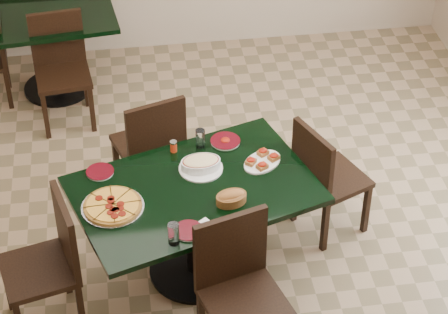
{
  "coord_description": "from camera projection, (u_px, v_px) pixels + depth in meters",
  "views": [
    {
      "loc": [
        -0.63,
        -4.51,
        4.38
      ],
      "look_at": [
        0.02,
        0.0,
        0.76
      ],
      "focal_mm": 70.0,
      "sensor_mm": 36.0,
      "label": 1
    }
  ],
  "objects": [
    {
      "name": "back_table",
      "position": [
        51.0,
        38.0,
        7.49
      ],
      "size": [
        1.19,
        0.92,
        0.75
      ],
      "rotation": [
        0.0,
        0.0,
        0.11
      ],
      "color": "black",
      "rests_on": "floor"
    },
    {
      "name": "side_plate_near",
      "position": [
        189.0,
        231.0,
        5.26
      ],
      "size": [
        0.19,
        0.19,
        0.02
      ],
      "rotation": [
        0.0,
        0.0,
        0.17
      ],
      "color": "white",
      "rests_on": "main_table"
    },
    {
      "name": "floor",
      "position": [
        222.0,
        240.0,
        6.29
      ],
      "size": [
        5.5,
        5.5,
        0.0
      ],
      "primitive_type": "plane",
      "color": "#8C6F51",
      "rests_on": "ground"
    },
    {
      "name": "back_chair_near",
      "position": [
        61.0,
        63.0,
        7.17
      ],
      "size": [
        0.49,
        0.49,
        0.94
      ],
      "rotation": [
        0.0,
        0.0,
        0.11
      ],
      "color": "black",
      "rests_on": "floor"
    },
    {
      "name": "water_glass_a",
      "position": [
        200.0,
        138.0,
        5.88
      ],
      "size": [
        0.06,
        0.06,
        0.14
      ],
      "primitive_type": "cylinder",
      "color": "silver",
      "rests_on": "main_table"
    },
    {
      "name": "water_glass_b",
      "position": [
        174.0,
        234.0,
        5.14
      ],
      "size": [
        0.07,
        0.07,
        0.15
      ],
      "primitive_type": "cylinder",
      "color": "silver",
      "rests_on": "main_table"
    },
    {
      "name": "main_table",
      "position": [
        195.0,
        209.0,
        5.7
      ],
      "size": [
        1.74,
        1.39,
        0.75
      ],
      "rotation": [
        0.0,
        0.0,
        0.31
      ],
      "color": "black",
      "rests_on": "floor"
    },
    {
      "name": "side_plate_far_l",
      "position": [
        100.0,
        172.0,
        5.7
      ],
      "size": [
        0.18,
        0.18,
        0.02
      ],
      "rotation": [
        0.0,
        0.0,
        0.68
      ],
      "color": "white",
      "rests_on": "main_table"
    },
    {
      "name": "chair_near",
      "position": [
        239.0,
        283.0,
        5.19
      ],
      "size": [
        0.58,
        0.58,
        1.0
      ],
      "rotation": [
        0.0,
        0.0,
        0.29
      ],
      "color": "black",
      "rests_on": "floor"
    },
    {
      "name": "side_plate_far_r",
      "position": [
        225.0,
        141.0,
        5.96
      ],
      "size": [
        0.2,
        0.2,
        0.03
      ],
      "rotation": [
        0.0,
        0.0,
        0.04
      ],
      "color": "white",
      "rests_on": "main_table"
    },
    {
      "name": "pepper_shaker",
      "position": [
        174.0,
        146.0,
        5.86
      ],
      "size": [
        0.05,
        0.05,
        0.08
      ],
      "color": "red",
      "rests_on": "main_table"
    },
    {
      "name": "chair_right",
      "position": [
        323.0,
        175.0,
        6.06
      ],
      "size": [
        0.56,
        0.56,
        0.92
      ],
      "rotation": [
        0.0,
        0.0,
        1.98
      ],
      "color": "black",
      "rests_on": "floor"
    },
    {
      "name": "bread_basket",
      "position": [
        231.0,
        198.0,
        5.45
      ],
      "size": [
        0.22,
        0.18,
        0.09
      ],
      "rotation": [
        0.0,
        0.0,
        0.24
      ],
      "color": "brown",
      "rests_on": "main_table"
    },
    {
      "name": "pepperoni_pizza",
      "position": [
        113.0,
        206.0,
        5.42
      ],
      "size": [
        0.4,
        0.4,
        0.04
      ],
      "rotation": [
        0.0,
        0.0,
        0.04
      ],
      "color": "silver",
      "rests_on": "main_table"
    },
    {
      "name": "chair_left",
      "position": [
        51.0,
        258.0,
        5.39
      ],
      "size": [
        0.54,
        0.54,
        0.95
      ],
      "rotation": [
        0.0,
        0.0,
        -1.32
      ],
      "color": "black",
      "rests_on": "floor"
    },
    {
      "name": "lasagna_casserole",
      "position": [
        201.0,
        164.0,
        5.7
      ],
      "size": [
        0.29,
        0.29,
        0.09
      ],
      "rotation": [
        0.0,
        0.0,
        0.07
      ],
      "color": "white",
      "rests_on": "main_table"
    },
    {
      "name": "bruschetta_platter",
      "position": [
        262.0,
        160.0,
        5.77
      ],
      "size": [
        0.35,
        0.34,
        0.05
      ],
      "rotation": [
        0.0,
        0.0,
        0.69
      ],
      "color": "white",
      "rests_on": "main_table"
    },
    {
      "name": "napkin_setting",
      "position": [
        205.0,
        230.0,
        5.27
      ],
      "size": [
        0.23,
        0.23,
        0.01
      ],
      "rotation": [
        0.0,
        0.0,
        0.62
      ],
      "color": "white",
      "rests_on": "main_table"
    },
    {
      "name": "chair_far",
      "position": [
        152.0,
        143.0,
        6.3
      ],
      "size": [
        0.56,
        0.56,
        0.95
      ],
      "rotation": [
        0.0,
        0.0,
        3.45
      ],
      "color": "black",
      "rests_on": "floor"
    }
  ]
}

